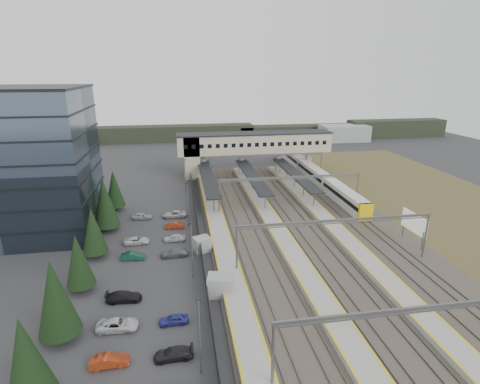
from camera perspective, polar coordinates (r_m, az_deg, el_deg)
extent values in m
plane|color=#2B2B2D|center=(60.00, 0.23, -8.35)|extent=(220.00, 220.00, 0.00)
cube|color=#3E4C5E|center=(71.90, -31.25, 3.64)|extent=(24.00, 18.00, 24.00)
cube|color=black|center=(74.14, -30.18, -2.76)|extent=(24.30, 18.30, 0.25)
cube|color=black|center=(73.13, -30.60, -0.25)|extent=(24.30, 18.30, 0.25)
cube|color=black|center=(72.27, -31.03, 2.33)|extent=(24.30, 18.30, 0.25)
cube|color=black|center=(71.56, -31.47, 4.97)|extent=(24.30, 18.30, 0.25)
cube|color=black|center=(71.02, -31.93, 7.65)|extent=(24.30, 18.30, 0.25)
cube|color=black|center=(70.63, -32.40, 10.37)|extent=(24.30, 18.30, 0.25)
cone|color=black|center=(37.21, -29.83, -21.01)|extent=(3.90, 3.90, 7.50)
cylinder|color=black|center=(45.60, -25.50, -18.95)|extent=(0.44, 0.44, 1.20)
cone|color=black|center=(43.17, -26.33, -14.13)|extent=(4.26, 4.26, 8.20)
cylinder|color=black|center=(52.81, -22.91, -13.17)|extent=(0.44, 0.44, 1.20)
cone|color=black|center=(51.03, -23.44, -9.50)|extent=(3.54, 3.54, 6.80)
cylinder|color=black|center=(60.50, -21.05, -8.80)|extent=(0.44, 0.44, 1.20)
cone|color=black|center=(58.92, -21.47, -5.41)|extent=(3.64, 3.64, 7.00)
cylinder|color=black|center=(69.42, -19.50, -5.10)|extent=(0.44, 0.44, 1.20)
cone|color=black|center=(67.80, -19.91, -1.48)|extent=(4.42, 4.42, 8.50)
cylinder|color=black|center=(78.60, -18.33, -2.25)|extent=(0.44, 0.44, 1.20)
cone|color=black|center=(77.35, -18.62, 0.53)|extent=(3.74, 3.74, 7.20)
imported|color=#933012|center=(40.74, -19.29, -23.10)|extent=(3.70, 1.46, 1.20)
imported|color=silver|center=(44.80, -18.17, -18.66)|extent=(4.56, 2.32, 1.23)
imported|color=black|center=(49.11, -17.28, -14.98)|extent=(4.32, 1.89, 1.24)
imported|color=#144333|center=(58.23, -15.96, -9.35)|extent=(3.63, 1.52, 1.17)
imported|color=silver|center=(62.97, -15.46, -7.16)|extent=(4.03, 1.87, 1.12)
imported|color=#999A9D|center=(72.64, -14.68, -3.56)|extent=(3.81, 1.72, 1.27)
imported|color=black|center=(40.08, -10.09, -23.09)|extent=(3.90, 1.66, 1.12)
imported|color=navy|center=(44.22, -10.05, -18.58)|extent=(3.29, 1.43, 1.10)
imported|color=#595C60|center=(57.75, -9.98, -9.11)|extent=(4.22, 1.92, 1.20)
imported|color=silver|center=(62.52, -9.96, -6.90)|extent=(3.51, 1.53, 1.18)
imported|color=#963014|center=(67.38, -9.95, -5.03)|extent=(3.49, 1.53, 1.11)
imported|color=#B3B5B8|center=(72.26, -9.94, -3.34)|extent=(4.54, 2.20, 1.24)
cylinder|color=slate|center=(36.08, -6.18, -21.18)|extent=(0.16, 0.16, 8.00)
cube|color=black|center=(33.69, -6.41, -15.91)|extent=(0.50, 0.25, 0.15)
cylinder|color=slate|center=(50.40, -7.34, -8.89)|extent=(0.16, 0.16, 8.00)
cube|color=black|center=(48.72, -7.53, -4.70)|extent=(0.50, 0.25, 0.15)
cylinder|color=slate|center=(66.94, -7.96, -1.91)|extent=(0.16, 0.16, 8.00)
cube|color=black|center=(65.69, -8.12, 1.36)|extent=(0.50, 0.25, 0.15)
cylinder|color=slate|center=(84.09, -8.33, 2.26)|extent=(0.16, 0.16, 8.00)
cube|color=black|center=(83.09, -8.46, 4.91)|extent=(0.50, 0.25, 0.15)
cube|color=#26282B|center=(63.47, -6.35, -5.93)|extent=(0.08, 90.00, 2.00)
cube|color=gray|center=(47.88, -3.00, -14.02)|extent=(3.57, 2.91, 2.64)
cube|color=gray|center=(58.49, -5.80, -7.94)|extent=(3.10, 2.87, 2.29)
cube|color=#39342C|center=(67.13, 9.71, -5.53)|extent=(34.00, 90.00, 0.20)
cube|color=#59544C|center=(64.24, -1.15, -6.21)|extent=(0.08, 90.00, 0.14)
cube|color=#59544C|center=(64.44, 0.13, -6.12)|extent=(0.08, 90.00, 0.14)
cube|color=#59544C|center=(64.87, 2.37, -5.97)|extent=(0.08, 90.00, 0.14)
cube|color=#59544C|center=(65.16, 3.62, -5.88)|extent=(0.08, 90.00, 0.14)
cube|color=#59544C|center=(66.26, 7.48, -5.58)|extent=(0.08, 90.00, 0.14)
cube|color=#59544C|center=(66.67, 8.68, -5.48)|extent=(0.08, 90.00, 0.14)
cube|color=#59544C|center=(67.47, 10.76, -5.31)|extent=(0.08, 90.00, 0.14)
cube|color=#59544C|center=(67.96, 11.90, -5.21)|extent=(0.08, 90.00, 0.14)
cube|color=#59544C|center=(69.67, 15.42, -4.89)|extent=(0.08, 90.00, 0.14)
cube|color=#59544C|center=(70.27, 16.49, -4.79)|extent=(0.08, 90.00, 0.14)
cube|color=#59544C|center=(71.38, 18.36, -4.61)|extent=(0.08, 90.00, 0.14)
cube|color=#59544C|center=(72.04, 19.38, -4.51)|extent=(0.08, 90.00, 0.14)
cube|color=#9A9B95|center=(63.92, -3.18, -6.20)|extent=(3.20, 82.00, 0.90)
cube|color=gold|center=(63.62, -4.49, -5.90)|extent=(0.25, 82.00, 0.02)
cube|color=gold|center=(63.88, -1.89, -5.74)|extent=(0.25, 82.00, 0.02)
cube|color=#9A9B95|center=(65.60, 5.57, -5.59)|extent=(3.20, 82.00, 0.90)
cube|color=gold|center=(65.08, 4.34, -5.32)|extent=(0.25, 82.00, 0.02)
cube|color=gold|center=(65.79, 6.81, -5.13)|extent=(0.25, 82.00, 0.02)
cube|color=#9A9B95|center=(68.72, 13.70, -4.92)|extent=(3.20, 82.00, 0.90)
cube|color=gold|center=(68.01, 12.59, -4.66)|extent=(0.25, 82.00, 0.02)
cube|color=gold|center=(69.10, 14.84, -4.46)|extent=(0.25, 82.00, 0.02)
cube|color=black|center=(83.33, -4.88, 2.24)|extent=(3.00, 30.00, 0.25)
cube|color=slate|center=(83.37, -4.87, 2.14)|extent=(3.10, 30.00, 0.12)
cylinder|color=slate|center=(71.49, -4.00, -1.82)|extent=(0.20, 0.20, 3.10)
cylinder|color=slate|center=(77.61, -4.46, -0.20)|extent=(0.20, 0.20, 3.10)
cylinder|color=slate|center=(83.78, -4.85, 1.19)|extent=(0.20, 0.20, 3.10)
cylinder|color=slate|center=(90.00, -5.19, 2.39)|extent=(0.20, 0.20, 3.10)
cylinder|color=slate|center=(96.26, -5.48, 3.43)|extent=(0.20, 0.20, 3.10)
cube|color=black|center=(84.63, 1.89, 2.55)|extent=(3.00, 30.00, 0.25)
cube|color=slate|center=(84.67, 1.89, 2.45)|extent=(3.10, 30.00, 0.12)
cylinder|color=slate|center=(73.00, 3.84, -1.39)|extent=(0.20, 0.20, 3.10)
cylinder|color=slate|center=(79.00, 2.79, 0.17)|extent=(0.20, 0.20, 3.10)
cylinder|color=slate|center=(85.07, 1.88, 1.51)|extent=(0.20, 0.20, 3.10)
cylinder|color=slate|center=(91.21, 1.09, 2.67)|extent=(0.20, 0.20, 3.10)
cylinder|color=slate|center=(97.39, 0.41, 3.68)|extent=(0.20, 0.20, 3.10)
cube|color=black|center=(87.06, 8.37, 2.81)|extent=(3.00, 30.00, 0.25)
cube|color=slate|center=(87.10, 8.37, 2.72)|extent=(3.10, 30.00, 0.12)
cylinder|color=slate|center=(75.81, 11.23, -0.95)|extent=(0.20, 0.20, 3.10)
cylinder|color=slate|center=(81.60, 9.67, 0.52)|extent=(0.20, 0.20, 3.10)
cylinder|color=slate|center=(87.49, 8.32, 1.80)|extent=(0.20, 0.20, 3.10)
cylinder|color=slate|center=(93.47, 7.14, 2.92)|extent=(0.20, 0.20, 3.10)
cylinder|color=slate|center=(99.51, 6.11, 3.90)|extent=(0.20, 0.20, 3.10)
cube|color=#C5BA95|center=(98.60, 2.24, 7.48)|extent=(40.00, 6.00, 5.00)
cube|color=black|center=(98.16, 2.26, 8.95)|extent=(40.40, 6.40, 0.30)
cube|color=#C5BA95|center=(97.33, -7.39, 5.40)|extent=(4.00, 6.00, 11.00)
cube|color=black|center=(93.70, -8.31, 6.80)|extent=(1.00, 0.06, 1.00)
cube|color=black|center=(93.76, -7.08, 6.86)|extent=(1.00, 0.06, 1.00)
cube|color=black|center=(93.85, -5.86, 6.92)|extent=(1.00, 0.06, 1.00)
cube|color=black|center=(93.99, -4.63, 6.97)|extent=(1.00, 0.06, 1.00)
cube|color=black|center=(94.16, -3.41, 7.02)|extent=(1.00, 0.06, 1.00)
cube|color=black|center=(94.38, -2.19, 7.06)|extent=(1.00, 0.06, 1.00)
cube|color=black|center=(94.65, -0.98, 7.10)|extent=(1.00, 0.06, 1.00)
cube|color=black|center=(94.95, 0.22, 7.14)|extent=(1.00, 0.06, 1.00)
cube|color=black|center=(95.30, 1.42, 7.18)|extent=(1.00, 0.06, 1.00)
cube|color=black|center=(95.68, 2.60, 7.21)|extent=(1.00, 0.06, 1.00)
cube|color=black|center=(96.11, 3.78, 7.24)|extent=(1.00, 0.06, 1.00)
cube|color=black|center=(96.57, 4.94, 7.26)|extent=(1.00, 0.06, 1.00)
cube|color=black|center=(97.07, 6.10, 7.29)|extent=(1.00, 0.06, 1.00)
cube|color=black|center=(97.62, 7.24, 7.30)|extent=(1.00, 0.06, 1.00)
cube|color=black|center=(98.20, 8.37, 7.32)|extent=(1.00, 0.06, 1.00)
cube|color=black|center=(98.81, 9.49, 7.33)|extent=(1.00, 0.06, 1.00)
cube|color=black|center=(99.47, 10.59, 7.34)|extent=(1.00, 0.06, 1.00)
cube|color=black|center=(100.16, 11.67, 7.35)|extent=(1.00, 0.06, 1.00)
cube|color=black|center=(100.88, 12.75, 7.36)|extent=(1.00, 0.06, 1.00)
cube|color=#9A9B95|center=(97.97, -6.45, 4.02)|extent=(1.20, 1.60, 6.00)
cube|color=#9A9B95|center=(98.05, -5.57, 4.06)|extent=(1.20, 1.60, 6.00)
cube|color=#9A9B95|center=(99.15, 0.21, 4.31)|extent=(1.20, 1.60, 6.00)
cube|color=#9A9B95|center=(101.24, 5.82, 4.50)|extent=(1.20, 1.60, 6.00)
cube|color=#9A9B95|center=(103.74, 10.38, 4.63)|extent=(1.20, 1.60, 6.00)
cylinder|color=slate|center=(34.83, 5.02, -23.94)|extent=(0.28, 0.28, 7.00)
cube|color=slate|center=(38.10, 26.87, -15.38)|extent=(28.40, 0.25, 0.35)
cube|color=slate|center=(38.31, 26.78, -15.88)|extent=(28.40, 0.12, 0.12)
cylinder|color=slate|center=(51.09, -0.50, -8.97)|extent=(0.28, 0.28, 7.00)
cylinder|color=slate|center=(61.49, 26.41, -6.11)|extent=(0.28, 0.28, 7.00)
cube|color=slate|center=(53.37, 14.55, -4.22)|extent=(28.40, 0.25, 0.35)
cube|color=slate|center=(53.52, 14.52, -4.62)|extent=(28.40, 0.12, 0.12)
cylinder|color=slate|center=(71.21, -3.22, -0.95)|extent=(0.28, 0.28, 7.00)
cylinder|color=slate|center=(79.00, 17.41, 0.17)|extent=(0.28, 0.28, 7.00)
cube|color=slate|center=(72.86, 7.75, 2.25)|extent=(28.40, 0.25, 0.35)
cube|color=slate|center=(72.97, 7.74, 1.95)|extent=(28.40, 0.12, 0.12)
cylinder|color=slate|center=(90.26, -4.60, 3.17)|extent=(0.28, 0.28, 7.00)
cylinder|color=slate|center=(96.53, 12.23, 3.81)|extent=(0.28, 0.28, 7.00)
cube|color=slate|center=(91.57, 4.15, 5.66)|extent=(28.40, 0.25, 0.35)
cube|color=slate|center=(91.66, 4.14, 5.41)|extent=(28.40, 0.12, 0.12)
cube|color=beige|center=(79.53, 15.68, -0.73)|extent=(2.58, 17.83, 3.32)
cube|color=black|center=(79.42, 15.70, -0.48)|extent=(2.64, 17.23, 0.83)
cube|color=slate|center=(79.99, 15.59, -1.70)|extent=(2.21, 16.43, 0.46)
cube|color=beige|center=(95.77, 11.16, 2.79)|extent=(2.58, 17.83, 3.32)
cube|color=black|center=(95.67, 11.18, 3.01)|extent=(2.64, 17.23, 0.83)
cube|color=slate|center=(96.15, 11.11, 1.97)|extent=(2.21, 16.43, 0.46)
cube|color=beige|center=(112.68, 7.96, 5.27)|extent=(2.58, 17.83, 3.32)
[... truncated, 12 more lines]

